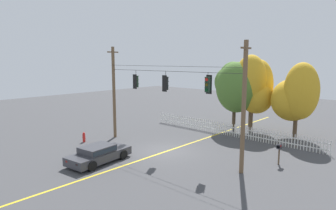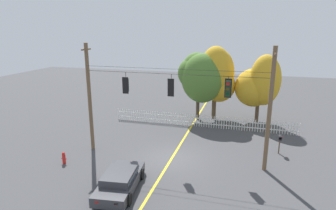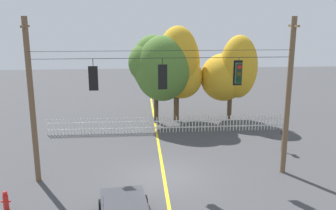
% 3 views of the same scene
% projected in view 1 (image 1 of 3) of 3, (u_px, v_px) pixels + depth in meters
% --- Properties ---
extents(ground, '(80.00, 80.00, 0.00)m').
position_uv_depth(ground, '(166.00, 151.00, 21.63)').
color(ground, '#424244').
extents(lane_centerline_stripe, '(0.16, 36.00, 0.01)m').
position_uv_depth(lane_centerline_stripe, '(166.00, 151.00, 21.63)').
color(lane_centerline_stripe, gold).
rests_on(lane_centerline_stripe, ground).
extents(signal_support_span, '(12.53, 1.10, 7.82)m').
position_uv_depth(signal_support_span, '(166.00, 98.00, 21.02)').
color(signal_support_span, brown).
rests_on(signal_support_span, ground).
extents(traffic_signal_southbound_primary, '(0.43, 0.38, 1.46)m').
position_uv_depth(traffic_signal_southbound_primary, '(136.00, 81.00, 23.02)').
color(traffic_signal_southbound_primary, black).
extents(traffic_signal_westbound_side, '(0.43, 0.38, 1.46)m').
position_uv_depth(traffic_signal_westbound_side, '(166.00, 83.00, 20.89)').
color(traffic_signal_westbound_side, black).
extents(traffic_signal_eastbound_side, '(0.43, 0.38, 1.36)m').
position_uv_depth(traffic_signal_eastbound_side, '(208.00, 84.00, 18.47)').
color(traffic_signal_eastbound_side, black).
extents(white_picket_fence, '(16.66, 0.06, 1.11)m').
position_uv_depth(white_picket_fence, '(228.00, 129.00, 26.14)').
color(white_picket_fence, white).
rests_on(white_picket_fence, ground).
extents(autumn_maple_near_fence, '(4.47, 3.38, 6.57)m').
position_uv_depth(autumn_maple_near_fence, '(234.00, 85.00, 27.61)').
color(autumn_maple_near_fence, '#473828').
rests_on(autumn_maple_near_fence, ground).
extents(autumn_maple_mid, '(3.41, 3.38, 7.20)m').
position_uv_depth(autumn_maple_mid, '(255.00, 87.00, 26.95)').
color(autumn_maple_mid, brown).
rests_on(autumn_maple_mid, ground).
extents(autumn_oak_far_east, '(4.10, 3.68, 6.53)m').
position_uv_depth(autumn_oak_far_east, '(296.00, 97.00, 24.48)').
color(autumn_oak_far_east, brown).
rests_on(autumn_oak_far_east, ground).
extents(parked_car, '(2.34, 4.51, 1.15)m').
position_uv_depth(parked_car, '(99.00, 153.00, 19.25)').
color(parked_car, '#38383D').
rests_on(parked_car, ground).
extents(fire_hydrant, '(0.38, 0.22, 0.83)m').
position_uv_depth(fire_hydrant, '(84.00, 137.00, 24.06)').
color(fire_hydrant, red).
rests_on(fire_hydrant, ground).
extents(roadside_mailbox, '(0.25, 0.44, 1.38)m').
position_uv_depth(roadside_mailbox, '(279.00, 148.00, 18.74)').
color(roadside_mailbox, brown).
rests_on(roadside_mailbox, ground).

